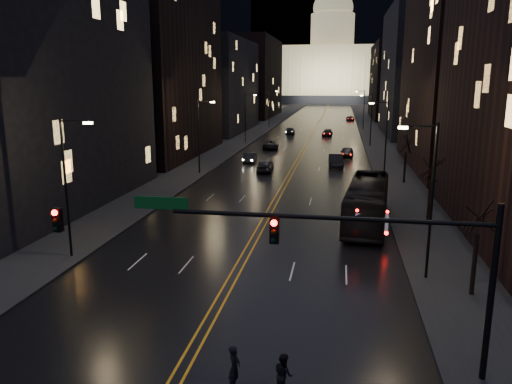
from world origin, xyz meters
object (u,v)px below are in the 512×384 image
at_px(traffic_signal, 338,246).
at_px(bus, 367,202).
at_px(receding_car_a, 336,161).
at_px(oncoming_car_a, 265,165).
at_px(pedestrian_a, 234,368).
at_px(oncoming_car_b, 250,158).
at_px(pedestrian_b, 283,374).

height_order(traffic_signal, bus, traffic_signal).
distance_m(traffic_signal, receding_car_a, 47.91).
bearing_deg(receding_car_a, traffic_signal, -92.69).
relative_size(traffic_signal, oncoming_car_a, 3.72).
bearing_deg(receding_car_a, pedestrian_a, -96.84).
height_order(receding_car_a, pedestrian_a, pedestrian_a).
xyz_separation_m(traffic_signal, oncoming_car_b, (-12.28, 49.40, -4.38)).
xyz_separation_m(traffic_signal, bus, (2.26, 21.24, -3.34)).
xyz_separation_m(oncoming_car_a, pedestrian_b, (7.44, -44.91, 0.02)).
bearing_deg(pedestrian_b, oncoming_car_a, -23.63).
relative_size(oncoming_car_b, pedestrian_b, 2.72).
relative_size(oncoming_car_a, oncoming_car_b, 1.06).
relative_size(receding_car_a, pedestrian_b, 3.22).
distance_m(bus, oncoming_car_a, 24.55).
distance_m(traffic_signal, oncoming_car_b, 51.09).
xyz_separation_m(bus, oncoming_car_a, (-11.47, 21.68, -0.97)).
bearing_deg(bus, traffic_signal, -90.24).
distance_m(bus, pedestrian_a, 23.97).
bearing_deg(receding_car_a, bus, -87.34).
xyz_separation_m(bus, oncoming_car_b, (-14.54, 28.16, -1.04)).
bearing_deg(bus, receding_car_a, 101.77).
bearing_deg(traffic_signal, oncoming_car_b, 103.97).
relative_size(traffic_signal, pedestrian_b, 10.68).
bearing_deg(oncoming_car_a, bus, 116.09).
bearing_deg(pedestrian_b, oncoming_car_b, -21.48).
height_order(oncoming_car_a, pedestrian_b, pedestrian_b).
relative_size(receding_car_a, pedestrian_a, 3.00).
height_order(oncoming_car_b, pedestrian_b, pedestrian_b).
height_order(traffic_signal, oncoming_car_b, traffic_signal).
relative_size(oncoming_car_a, receding_car_a, 0.89).
bearing_deg(oncoming_car_a, oncoming_car_b, -66.45).
relative_size(traffic_signal, receding_car_a, 3.32).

